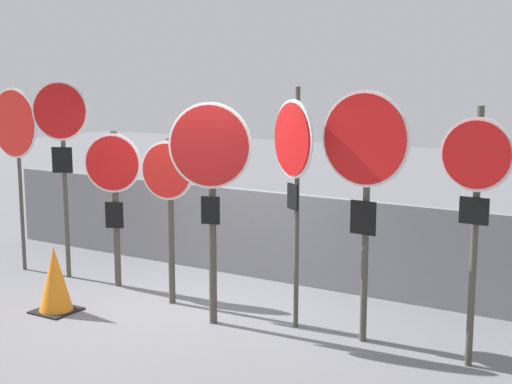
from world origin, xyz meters
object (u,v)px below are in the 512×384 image
(stop_sign_3, at_px, (168,189))
(stop_sign_2, at_px, (114,182))
(stop_sign_0, at_px, (14,132))
(stop_sign_7, at_px, (476,186))
(stop_sign_4, at_px, (210,171))
(stop_sign_5, at_px, (293,154))
(stop_sign_6, at_px, (365,161))
(traffic_cone_0, at_px, (55,280))
(stop_sign_1, at_px, (61,132))

(stop_sign_3, bearing_deg, stop_sign_2, 161.99)
(stop_sign_0, distance_m, stop_sign_7, 6.26)
(stop_sign_4, relative_size, stop_sign_7, 1.00)
(stop_sign_3, distance_m, stop_sign_5, 1.70)
(stop_sign_2, height_order, stop_sign_6, stop_sign_6)
(stop_sign_5, bearing_deg, stop_sign_0, -146.76)
(stop_sign_5, relative_size, traffic_cone_0, 3.36)
(stop_sign_1, relative_size, stop_sign_7, 1.08)
(stop_sign_4, bearing_deg, stop_sign_7, -11.92)
(stop_sign_7, bearing_deg, stop_sign_5, 179.32)
(stop_sign_3, height_order, traffic_cone_0, stop_sign_3)
(stop_sign_0, xyz_separation_m, stop_sign_7, (6.26, -0.13, -0.23))
(stop_sign_2, bearing_deg, traffic_cone_0, -108.18)
(stop_sign_5, bearing_deg, stop_sign_3, -144.30)
(stop_sign_1, distance_m, stop_sign_5, 3.52)
(stop_sign_0, relative_size, stop_sign_1, 0.96)
(stop_sign_2, distance_m, traffic_cone_0, 1.49)
(stop_sign_6, bearing_deg, stop_sign_2, -178.01)
(stop_sign_2, relative_size, stop_sign_4, 0.83)
(stop_sign_2, distance_m, stop_sign_5, 2.71)
(stop_sign_2, bearing_deg, stop_sign_3, -32.94)
(stop_sign_6, bearing_deg, stop_sign_1, -176.92)
(stop_sign_7, relative_size, traffic_cone_0, 3.17)
(stop_sign_1, bearing_deg, stop_sign_0, 162.91)
(stop_sign_3, height_order, stop_sign_4, stop_sign_4)
(stop_sign_3, bearing_deg, stop_sign_1, 168.10)
(stop_sign_2, bearing_deg, stop_sign_4, -37.63)
(stop_sign_2, xyz_separation_m, traffic_cone_0, (0.07, -1.11, -1.00))
(stop_sign_2, height_order, stop_sign_4, stop_sign_4)
(stop_sign_1, distance_m, stop_sign_4, 2.77)
(stop_sign_1, xyz_separation_m, stop_sign_5, (3.51, -0.11, -0.09))
(stop_sign_3, height_order, stop_sign_5, stop_sign_5)
(stop_sign_4, height_order, stop_sign_7, stop_sign_7)
(stop_sign_7, bearing_deg, stop_sign_2, 178.95)
(stop_sign_0, xyz_separation_m, traffic_cone_0, (1.76, -1.01, -1.57))
(stop_sign_2, bearing_deg, stop_sign_6, -24.80)
(stop_sign_6, bearing_deg, stop_sign_3, -174.51)
(stop_sign_0, bearing_deg, stop_sign_3, 2.03)
(stop_sign_1, distance_m, stop_sign_2, 1.05)
(stop_sign_1, height_order, stop_sign_6, stop_sign_1)
(stop_sign_1, height_order, stop_sign_4, stop_sign_1)
(stop_sign_7, bearing_deg, stop_sign_0, -179.34)
(stop_sign_2, relative_size, stop_sign_3, 1.01)
(stop_sign_0, xyz_separation_m, stop_sign_3, (2.72, -0.10, -0.56))
(stop_sign_3, distance_m, stop_sign_6, 2.49)
(stop_sign_7, bearing_deg, stop_sign_1, 179.82)
(stop_sign_2, distance_m, stop_sign_7, 4.59)
(stop_sign_6, bearing_deg, stop_sign_0, -175.96)
(traffic_cone_0, bearing_deg, stop_sign_3, 43.41)
(stop_sign_0, height_order, stop_sign_5, stop_sign_5)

